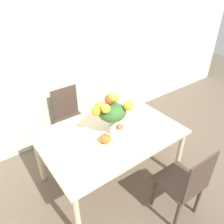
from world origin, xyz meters
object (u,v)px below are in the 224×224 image
Objects in this scene: dining_chair_near_window at (71,118)px; dining_chair_far_side at (185,184)px; flower_vase at (112,110)px; pumpkin at (105,138)px; turkey_figurine at (120,126)px.

dining_chair_near_window is 1.00× the size of dining_chair_far_side.
flower_vase is at bearing -69.98° from dining_chair_far_side.
flower_vase is 0.55× the size of dining_chair_near_window.
pumpkin is at bearing -58.25° from dining_chair_far_side.
flower_vase is 1.06m from dining_chair_near_window.
dining_chair_far_side is at bearing -80.05° from turkey_figurine.
flower_vase is 0.30m from turkey_figurine.
pumpkin reaches higher than turkey_figurine.
dining_chair_near_window and dining_chair_far_side have the same top height.
flower_vase reaches higher than pumpkin.
dining_chair_far_side reaches higher than turkey_figurine.
turkey_figurine is 0.96m from dining_chair_near_window.
flower_vase is at bearing 31.08° from pumpkin.
flower_vase is 0.55× the size of dining_chair_far_side.
pumpkin is 0.31m from turkey_figurine.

